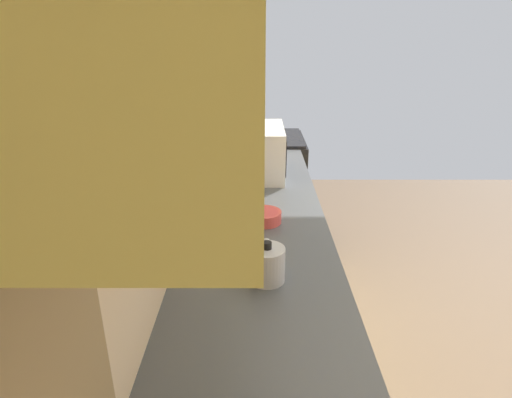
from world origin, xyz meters
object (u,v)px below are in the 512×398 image
at_px(oven_range, 261,191).
at_px(microwave, 253,151).
at_px(kettle, 267,264).
at_px(bowl, 264,216).

height_order(oven_range, microwave, microwave).
bearing_deg(kettle, bowl, 0.00).
bearing_deg(microwave, kettle, -177.30).
bearing_deg(oven_range, microwave, 176.38).
relative_size(bowl, kettle, 0.89).
relative_size(oven_range, bowl, 7.14).
xyz_separation_m(microwave, kettle, (-1.12, -0.05, -0.08)).
distance_m(oven_range, kettle, 2.04).
bearing_deg(microwave, bowl, -175.44).
bearing_deg(microwave, oven_range, -3.62).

